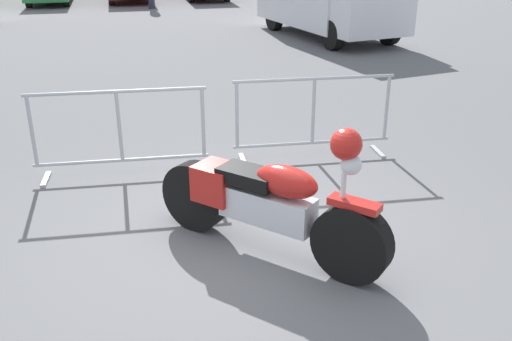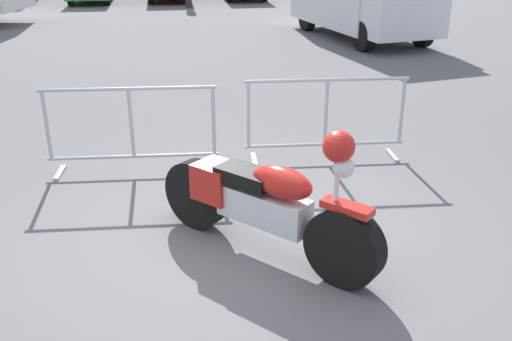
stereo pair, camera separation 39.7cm
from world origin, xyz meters
name	(u,v)px [view 1 (the left image)]	position (x,y,z in m)	size (l,w,h in m)	color
ground_plane	(232,242)	(0.00, 0.00, 0.00)	(120.00, 120.00, 0.00)	#5B5B5E
motorcycle	(267,201)	(0.29, -0.24, 0.51)	(1.73, 1.89, 1.34)	black
crowd_barrier_near	(120,133)	(-0.93, 1.90, 0.55)	(2.07, 0.60, 1.07)	#9EA0A5
crowd_barrier_far	(313,117)	(1.50, 1.90, 0.55)	(2.07, 0.60, 1.07)	#9EA0A5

